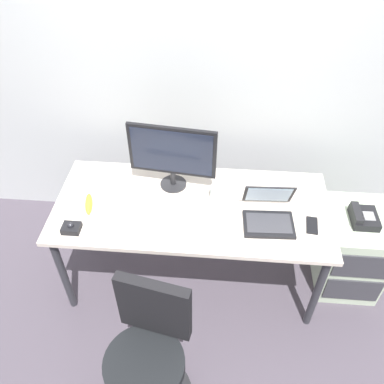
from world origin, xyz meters
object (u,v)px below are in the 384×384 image
Objects in this scene: keyboard at (146,226)px; coffee_mug at (217,192)px; paper_notepad at (210,220)px; desk_phone at (363,217)px; office_chair at (149,358)px; banana at (89,204)px; file_cabinet at (350,249)px; laptop at (269,213)px; monitor_main at (172,154)px; trackball_mouse at (71,228)px; cell_phone at (312,225)px.

coffee_mug is at bearing 35.34° from keyboard.
desk_phone is at bearing 10.87° from paper_notepad.
banana is at bearing 121.55° from office_chair.
office_chair is (-1.31, -0.96, 0.10)m from file_cabinet.
file_cabinet is at bearing 11.87° from keyboard.
coffee_mug is (-0.97, 0.02, 0.13)m from desk_phone.
banana is at bearing -169.90° from coffee_mug.
keyboard is 0.77m from laptop.
monitor_main is at bearing 161.43° from coffee_mug.
paper_notepad is at bearing 12.37° from keyboard.
laptop is at bearing 9.36° from trackball_mouse.
monitor_main is at bearing 167.52° from cell_phone.
trackball_mouse is 0.58× the size of banana.
laptop is at bearing -27.22° from coffee_mug.
monitor_main reaches higher than file_cabinet.
paper_notepad is 0.80m from banana.
trackball_mouse is (-1.86, -0.36, 0.46)m from file_cabinet.
paper_notepad is 1.09× the size of banana.
keyboard is at bearing 8.15° from trackball_mouse.
banana is (-1.81, -0.14, 0.45)m from file_cabinet.
paper_notepad reaches higher than file_cabinet.
banana is (-1.42, 0.06, 0.02)m from cell_phone.
cell_phone is at bearing 5.35° from keyboard.
office_chair reaches higher than trackball_mouse.
keyboard is at bearing -168.13° from file_cabinet.
desk_phone is at bearing 12.69° from laptop.
cell_phone is (0.92, 0.76, 0.34)m from office_chair.
cell_phone is (0.63, 0.01, -0.00)m from paper_notepad.
laptop reaches higher than cell_phone.
monitor_main is (-1.28, 0.12, 0.35)m from desk_phone.
desk_phone is at bearing 10.54° from trackball_mouse.
coffee_mug is (-0.98, 0.01, 0.48)m from file_cabinet.
laptop is 1.59× the size of paper_notepad.
monitor_main is (0.02, 1.07, 0.60)m from office_chair.
coffee_mug reaches higher than desk_phone.
monitor_main is 0.78m from trackball_mouse.
trackball_mouse is at bearing 132.53° from office_chair.
keyboard is 2.20× the size of banana.
office_chair is 1.22m from monitor_main.
laptop is at bearing 7.52° from paper_notepad.
laptop reaches higher than keyboard.
keyboard is 4.28× the size of coffee_mug.
coffee_mug is at bearing 71.42° from office_chair.
office_chair is at bearing -134.16° from cell_phone.
paper_notepad is (0.84, 0.15, -0.02)m from trackball_mouse.
desk_phone is 0.48× the size of keyboard.
keyboard is 2.95× the size of cell_phone.
banana is at bearing 77.82° from trackball_mouse.
office_chair is at bearing -144.01° from desk_phone.
coffee_mug is at bearing 10.10° from banana.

